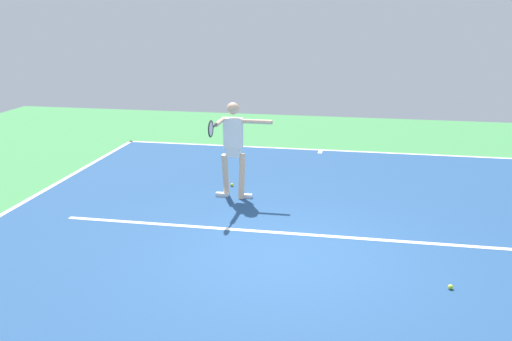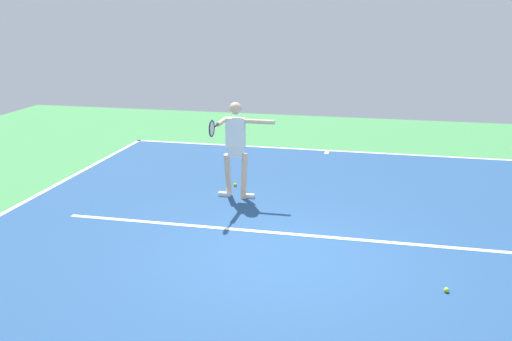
% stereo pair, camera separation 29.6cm
% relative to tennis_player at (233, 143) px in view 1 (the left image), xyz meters
% --- Properties ---
extents(ground_plane, '(22.07, 22.07, 0.00)m').
position_rel_tennis_player_xyz_m(ground_plane, '(-1.31, 2.40, -1.05)').
color(ground_plane, '#428E4C').
extents(court_surface, '(10.22, 12.99, 0.00)m').
position_rel_tennis_player_xyz_m(court_surface, '(-1.31, 2.40, -1.05)').
color(court_surface, navy).
rests_on(court_surface, ground_plane).
extents(court_line_baseline_near, '(10.22, 0.10, 0.01)m').
position_rel_tennis_player_xyz_m(court_line_baseline_near, '(-1.31, -4.04, -1.05)').
color(court_line_baseline_near, white).
rests_on(court_line_baseline_near, ground_plane).
extents(court_line_service, '(7.66, 0.10, 0.01)m').
position_rel_tennis_player_xyz_m(court_line_service, '(-1.31, 1.57, -1.05)').
color(court_line_service, white).
rests_on(court_line_service, ground_plane).
extents(court_line_centre_mark, '(0.10, 0.30, 0.01)m').
position_rel_tennis_player_xyz_m(court_line_centre_mark, '(-1.31, -3.84, -1.05)').
color(court_line_centre_mark, white).
rests_on(court_line_centre_mark, ground_plane).
extents(tennis_player, '(1.08, 1.19, 1.81)m').
position_rel_tennis_player_xyz_m(tennis_player, '(0.00, 0.00, 0.00)').
color(tennis_player, beige).
rests_on(tennis_player, ground_plane).
extents(tennis_ball_centre_court, '(0.07, 0.07, 0.07)m').
position_rel_tennis_player_xyz_m(tennis_ball_centre_court, '(0.19, -0.68, -1.02)').
color(tennis_ball_centre_court, '#CCE033').
rests_on(tennis_ball_centre_court, ground_plane).
extents(tennis_ball_by_sideline, '(0.07, 0.07, 0.07)m').
position_rel_tennis_player_xyz_m(tennis_ball_by_sideline, '(-3.54, 3.05, -1.02)').
color(tennis_ball_by_sideline, '#C6E53D').
rests_on(tennis_ball_by_sideline, ground_plane).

